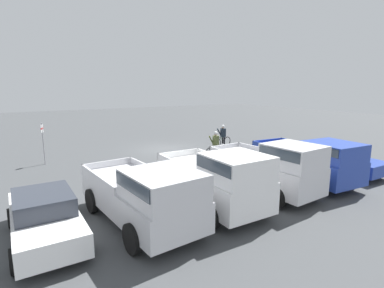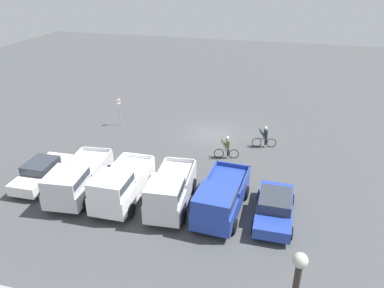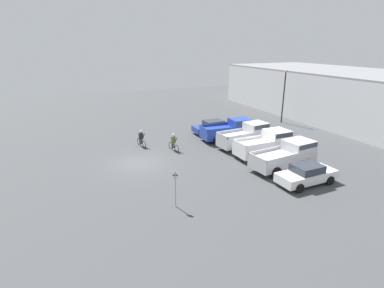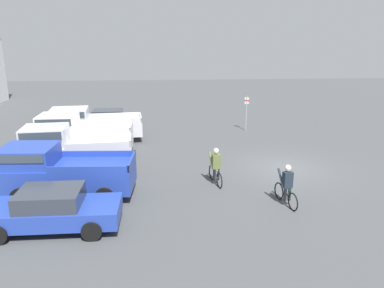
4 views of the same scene
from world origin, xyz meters
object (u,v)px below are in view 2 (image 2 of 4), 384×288
at_px(pickup_truck_3, 77,179).
at_px(cyclist_1, 265,137).
at_px(pickup_truck_1, 170,191).
at_px(fire_lane_sign, 119,109).
at_px(pickup_truck_0, 220,198).
at_px(sedan_0, 275,207).
at_px(pickup_truck_2, 120,185).
at_px(sedan_1, 42,172).
at_px(cyclist_0, 227,147).

bearing_deg(pickup_truck_3, cyclist_1, -136.89).
height_order(pickup_truck_1, fire_lane_sign, fire_lane_sign).
xyz_separation_m(pickup_truck_0, fire_lane_sign, (10.40, -10.00, 0.37)).
distance_m(sedan_0, pickup_truck_2, 8.44).
relative_size(pickup_truck_0, pickup_truck_1, 1.05).
bearing_deg(sedan_0, cyclist_1, -81.55).
distance_m(pickup_truck_0, pickup_truck_2, 5.58).
relative_size(pickup_truck_2, sedan_1, 1.11).
height_order(sedan_0, pickup_truck_0, pickup_truck_0).
xyz_separation_m(sedan_0, fire_lane_sign, (13.23, -9.55, 0.75)).
bearing_deg(fire_lane_sign, sedan_1, 85.38).
bearing_deg(cyclist_0, fire_lane_sign, -19.86).
bearing_deg(pickup_truck_0, pickup_truck_1, 3.66).
bearing_deg(pickup_truck_1, sedan_0, -173.60).
bearing_deg(sedan_1, pickup_truck_1, 175.85).
distance_m(pickup_truck_2, cyclist_1, 11.72).
bearing_deg(cyclist_1, cyclist_0, 45.74).
bearing_deg(pickup_truck_0, pickup_truck_3, 1.97).
height_order(cyclist_0, fire_lane_sign, fire_lane_sign).
distance_m(pickup_truck_0, cyclist_0, 6.59).
relative_size(pickup_truck_3, cyclist_0, 3.27).
bearing_deg(cyclist_1, pickup_truck_2, 52.53).
height_order(pickup_truck_0, pickup_truck_3, pickup_truck_3).
bearing_deg(sedan_0, cyclist_0, -59.16).
bearing_deg(pickup_truck_3, pickup_truck_0, -178.03).
height_order(sedan_0, pickup_truck_2, pickup_truck_2).
bearing_deg(pickup_truck_2, pickup_truck_0, -176.59).
xyz_separation_m(sedan_0, pickup_truck_1, (5.57, 0.63, 0.47)).
height_order(cyclist_0, cyclist_1, cyclist_0).
xyz_separation_m(pickup_truck_0, cyclist_1, (-1.56, -8.97, -0.28)).
relative_size(sedan_1, cyclist_1, 2.52).
height_order(sedan_1, fire_lane_sign, fire_lane_sign).
bearing_deg(pickup_truck_0, fire_lane_sign, -43.87).
distance_m(sedan_0, cyclist_0, 7.09).
bearing_deg(pickup_truck_2, pickup_truck_3, -0.95).
relative_size(sedan_1, fire_lane_sign, 1.83).
xyz_separation_m(cyclist_1, fire_lane_sign, (11.96, -1.03, 0.65)).
distance_m(sedan_0, pickup_truck_1, 5.62).
bearing_deg(cyclist_0, pickup_truck_3, 42.23).
bearing_deg(pickup_truck_0, cyclist_1, -99.85).
distance_m(sedan_0, sedan_1, 14.00).
relative_size(pickup_truck_1, fire_lane_sign, 2.10).
xyz_separation_m(pickup_truck_0, pickup_truck_3, (8.33, 0.29, 0.02)).
bearing_deg(pickup_truck_3, pickup_truck_2, 179.05).
height_order(sedan_0, sedan_1, sedan_1).
distance_m(pickup_truck_2, cyclist_0, 8.36).
bearing_deg(pickup_truck_0, sedan_1, -2.23).
bearing_deg(cyclist_0, pickup_truck_1, 73.94).
bearing_deg(cyclist_0, sedan_1, 30.49).
height_order(pickup_truck_2, cyclist_1, pickup_truck_2).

